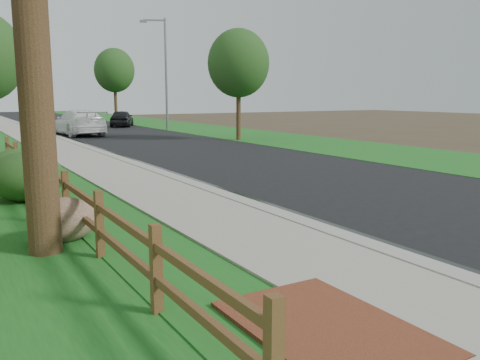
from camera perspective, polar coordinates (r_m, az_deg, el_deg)
ground at (r=7.89m, az=17.48°, el=-9.82°), size 120.00×120.00×0.00m
road at (r=41.28m, az=-16.27°, el=5.61°), size 8.00×90.00×0.02m
curb at (r=40.44m, az=-22.06°, el=5.30°), size 0.40×90.00×0.12m
wet_gutter at (r=40.50m, az=-21.56°, el=5.27°), size 0.50×90.00×0.00m
sidewalk at (r=40.27m, az=-23.89°, el=5.15°), size 2.20×90.00×0.10m
verge_far at (r=43.51m, az=-7.39°, el=6.11°), size 6.00×90.00×0.04m
brick_patch at (r=5.77m, az=9.88°, el=-16.30°), size 1.60×2.40×0.11m
ranch_fence at (r=11.66m, az=-20.17°, el=-0.63°), size 0.12×16.92×1.10m
white_suv at (r=34.01m, az=-17.70°, el=6.17°), size 2.70×5.74×1.62m
dark_car_mid at (r=42.61m, az=-13.13°, el=6.77°), size 3.07×4.22×1.34m
dark_car_far at (r=48.43m, az=-21.33°, el=6.67°), size 2.85×4.31×1.34m
streetlight at (r=37.56m, az=-8.55°, el=12.37°), size 1.75×0.81×7.92m
boulder at (r=9.41m, az=-19.28°, el=-4.27°), size 1.23×0.95×0.79m
shrub_b at (r=13.30m, az=-22.81°, el=0.34°), size 2.22×2.22×1.21m
shrub_c at (r=15.09m, az=-23.76°, el=1.10°), size 1.79×1.79×1.11m
tree_near_right at (r=28.93m, az=-0.17°, el=12.96°), size 3.44×3.44×6.20m
tree_far_right at (r=50.22m, az=-13.92°, el=11.85°), size 3.75×3.75×6.91m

